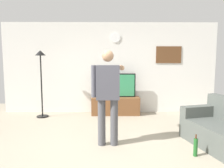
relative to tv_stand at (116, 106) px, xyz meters
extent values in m
plane|color=#9E937F|center=(-0.17, -2.60, -0.25)|extent=(8.40, 8.40, 0.00)
cube|color=silver|center=(-0.17, 0.35, 1.10)|extent=(6.40, 0.10, 2.70)
cube|color=brown|center=(0.00, 0.00, 0.00)|extent=(1.38, 0.43, 0.51)
sphere|color=black|center=(0.00, -0.23, 0.03)|extent=(0.04, 0.04, 0.04)
cube|color=black|center=(0.00, 0.05, 0.60)|extent=(1.16, 0.06, 0.69)
cube|color=#338C59|center=(0.00, 0.02, 0.60)|extent=(1.10, 0.01, 0.63)
cylinder|color=white|center=(0.00, 0.29, 2.00)|extent=(0.29, 0.03, 0.29)
cube|color=brown|center=(1.60, 0.30, 1.49)|extent=(0.76, 0.04, 0.50)
cylinder|color=black|center=(-2.06, -0.26, -0.24)|extent=(0.32, 0.32, 0.03)
cylinder|color=black|center=(-2.06, -0.26, 0.61)|extent=(0.04, 0.04, 1.68)
cone|color=black|center=(-2.06, -0.26, 1.52)|extent=(0.28, 0.28, 0.14)
cylinder|color=#4C4C51|center=(-0.31, -2.22, 0.17)|extent=(0.14, 0.14, 0.86)
cylinder|color=#4C4C51|center=(-0.08, -2.22, 0.17)|extent=(0.14, 0.14, 0.86)
cube|color=#4C4C56|center=(-0.20, -2.22, 0.91)|extent=(0.42, 0.22, 0.62)
sphere|color=tan|center=(-0.20, -2.22, 1.39)|extent=(0.21, 0.21, 0.21)
cylinder|color=#4C4C56|center=(-0.45, -2.22, 0.93)|extent=(0.09, 0.09, 0.58)
cylinder|color=tan|center=(0.05, -1.93, 1.17)|extent=(0.09, 0.58, 0.09)
cube|color=white|center=(0.05, -1.61, 1.17)|extent=(0.04, 0.12, 0.04)
cube|color=#4C514C|center=(1.71, -1.78, 0.28)|extent=(0.87, 0.40, 0.22)
cylinder|color=#1E5923|center=(1.24, -2.70, -0.11)|extent=(0.07, 0.07, 0.29)
cylinder|color=#4C2814|center=(1.24, -2.70, 0.08)|extent=(0.02, 0.02, 0.07)
camera|label=1|loc=(-0.16, -5.90, 1.29)|focal=32.94mm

